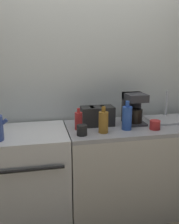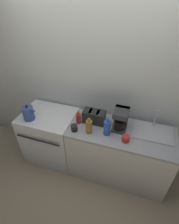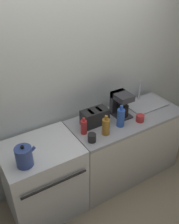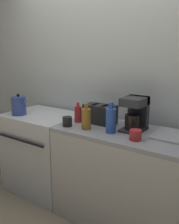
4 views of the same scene
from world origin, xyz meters
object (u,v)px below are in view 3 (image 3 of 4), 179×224
(stove, at_px, (44,178))
(cup_black, at_px, (92,138))
(bottle_red, at_px, (84,127))
(cup_red, at_px, (140,118))
(coffee_maker, at_px, (121,103))
(toaster, at_px, (95,117))
(bottle_amber, at_px, (106,126))
(bottle_blue, at_px, (121,117))
(kettle, at_px, (24,156))

(stove, distance_m, cup_black, 0.72)
(bottle_red, xyz_separation_m, cup_black, (0.00, -0.16, -0.04))
(cup_red, bearing_deg, bottle_red, 168.12)
(coffee_maker, height_order, cup_black, coffee_maker)
(toaster, bearing_deg, coffee_maker, 0.28)
(bottle_amber, xyz_separation_m, bottle_blue, (0.23, 0.04, 0.01))
(coffee_maker, xyz_separation_m, bottle_blue, (-0.14, -0.19, -0.05))
(cup_red, height_order, cup_black, cup_black)
(bottle_blue, bearing_deg, stove, 173.01)
(stove, height_order, bottle_red, bottle_red)
(kettle, distance_m, cup_black, 0.71)
(stove, relative_size, bottle_red, 4.55)
(coffee_maker, height_order, bottle_red, coffee_maker)
(bottle_red, height_order, cup_black, bottle_red)
(kettle, relative_size, coffee_maker, 0.78)
(stove, relative_size, cup_red, 9.39)
(kettle, relative_size, cup_black, 2.60)
(toaster, bearing_deg, cup_black, -127.76)
(stove, height_order, cup_red, cup_red)
(coffee_maker, bearing_deg, kettle, -169.85)
(bottle_red, distance_m, cup_red, 0.69)
(kettle, distance_m, toaster, 0.93)
(kettle, distance_m, bottle_red, 0.72)
(stove, height_order, toaster, toaster)
(bottle_amber, bearing_deg, bottle_blue, 10.02)
(bottle_amber, relative_size, cup_red, 2.42)
(kettle, xyz_separation_m, coffee_maker, (1.26, 0.23, 0.06))
(toaster, bearing_deg, cup_red, -25.90)
(kettle, relative_size, cup_red, 2.43)
(bottle_red, relative_size, bottle_blue, 0.75)
(stove, distance_m, kettle, 0.59)
(toaster, bearing_deg, bottle_amber, -90.53)
(bottle_red, height_order, cup_red, bottle_red)
(toaster, xyz_separation_m, cup_black, (-0.20, -0.25, -0.05))
(stove, distance_m, bottle_amber, 0.89)
(coffee_maker, xyz_separation_m, bottle_red, (-0.56, -0.09, -0.08))
(toaster, relative_size, cup_red, 3.22)
(coffee_maker, distance_m, cup_black, 0.63)
(cup_red, bearing_deg, bottle_amber, 179.03)
(kettle, relative_size, bottle_red, 1.18)
(bottle_amber, bearing_deg, cup_red, -0.97)
(cup_red, bearing_deg, cup_black, -178.14)
(kettle, xyz_separation_m, bottle_red, (0.70, 0.13, -0.02))
(cup_black, bearing_deg, cup_red, 1.86)
(kettle, height_order, bottle_amber, same)
(bottle_red, distance_m, cup_black, 0.17)
(toaster, height_order, cup_black, toaster)
(bottle_red, distance_m, bottle_blue, 0.43)
(bottle_blue, distance_m, cup_red, 0.27)
(stove, distance_m, toaster, 0.88)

